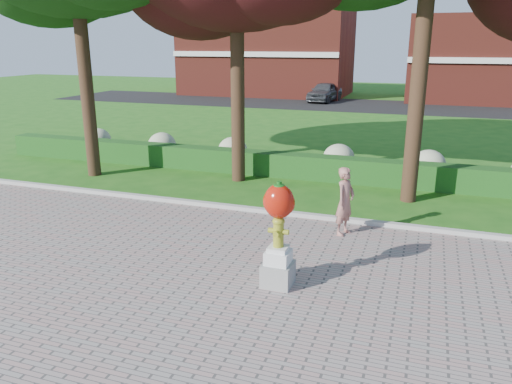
# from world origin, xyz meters

# --- Properties ---
(ground) EXTENTS (100.00, 100.00, 0.00)m
(ground) POSITION_xyz_m (0.00, 0.00, 0.00)
(ground) COLOR #1F5A16
(ground) RESTS_ON ground
(walkway) EXTENTS (40.00, 14.00, 0.04)m
(walkway) POSITION_xyz_m (0.00, -4.00, 0.02)
(walkway) COLOR gray
(walkway) RESTS_ON ground
(curb) EXTENTS (40.00, 0.18, 0.15)m
(curb) POSITION_xyz_m (0.00, 3.00, 0.07)
(curb) COLOR #ADADA5
(curb) RESTS_ON ground
(lawn_hedge) EXTENTS (24.00, 0.70, 0.80)m
(lawn_hedge) POSITION_xyz_m (0.00, 7.00, 0.40)
(lawn_hedge) COLOR #134315
(lawn_hedge) RESTS_ON ground
(hydrangea_row) EXTENTS (20.10, 1.10, 0.99)m
(hydrangea_row) POSITION_xyz_m (0.57, 8.00, 0.55)
(hydrangea_row) COLOR #99A47D
(hydrangea_row) RESTS_ON ground
(street) EXTENTS (50.00, 8.00, 0.02)m
(street) POSITION_xyz_m (0.00, 28.00, 0.01)
(street) COLOR black
(street) RESTS_ON ground
(building_left) EXTENTS (14.00, 8.00, 7.00)m
(building_left) POSITION_xyz_m (-10.00, 34.00, 3.50)
(building_left) COLOR maroon
(building_left) RESTS_ON ground
(building_right) EXTENTS (12.00, 8.00, 6.40)m
(building_right) POSITION_xyz_m (8.00, 34.00, 3.20)
(building_right) COLOR maroon
(building_right) RESTS_ON ground
(hydrant_sculpture) EXTENTS (0.59, 0.56, 2.03)m
(hydrant_sculpture) POSITION_xyz_m (1.44, -0.87, 1.12)
(hydrant_sculpture) COLOR gray
(hydrant_sculpture) RESTS_ON walkway
(woman) EXTENTS (0.57, 0.69, 1.63)m
(woman) POSITION_xyz_m (2.17, 2.16, 0.86)
(woman) COLOR #A3685D
(woman) RESTS_ON walkway
(parked_car) EXTENTS (2.31, 4.57, 1.49)m
(parked_car) POSITION_xyz_m (-3.93, 29.56, 0.77)
(parked_car) COLOR #3E4246
(parked_car) RESTS_ON street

